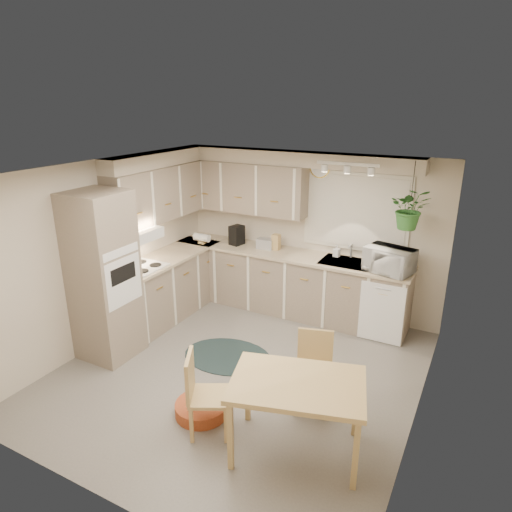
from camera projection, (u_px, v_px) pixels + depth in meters
name	position (u px, v px, depth m)	size (l,w,h in m)	color
floor	(239.00, 372.00, 5.46)	(4.20, 4.20, 0.00)	slate
ceiling	(237.00, 171.00, 4.67)	(4.20, 4.20, 0.00)	white
wall_back	(308.00, 232.00, 6.82)	(4.00, 0.04, 2.40)	beige
wall_front	(94.00, 376.00, 3.32)	(4.00, 0.04, 2.40)	beige
wall_left	(106.00, 252.00, 5.95)	(0.04, 4.20, 2.40)	beige
wall_right	(427.00, 318.00, 4.19)	(0.04, 4.20, 2.40)	beige
base_cab_left	(169.00, 286.00, 6.80)	(0.60, 1.85, 0.90)	gray
base_cab_back	(287.00, 283.00, 6.91)	(3.60, 0.60, 0.90)	gray
counter_left	(168.00, 257.00, 6.64)	(0.64, 1.89, 0.04)	tan
counter_back	(287.00, 254.00, 6.74)	(3.64, 0.64, 0.04)	tan
oven_stack	(104.00, 277.00, 5.54)	(0.65, 0.65, 2.10)	gray
wall_oven_face	(124.00, 281.00, 5.40)	(0.02, 0.56, 0.58)	silver
upper_cab_left	(162.00, 193.00, 6.50)	(0.35, 2.00, 0.75)	gray
upper_cab_back	(244.00, 187.00, 6.91)	(2.00, 0.35, 0.75)	gray
soffit_left	(158.00, 159.00, 6.36)	(0.30, 2.00, 0.20)	beige
soffit_back	(294.00, 158.00, 6.42)	(3.60, 0.30, 0.20)	beige
cooktop	(142.00, 267.00, 6.14)	(0.52, 0.58, 0.02)	silver
range_hood	(138.00, 235.00, 6.00)	(0.40, 0.60, 0.14)	silver
window_blinds	(355.00, 212.00, 6.36)	(1.40, 0.02, 1.00)	white
window_frame	(356.00, 212.00, 6.36)	(1.50, 0.02, 1.10)	beige
sink	(346.00, 265.00, 6.36)	(0.70, 0.48, 0.10)	#B1B5BA
dishwasher_front	(381.00, 314.00, 5.99)	(0.58, 0.01, 0.83)	silver
track_light_bar	(348.00, 164.00, 5.68)	(0.80, 0.04, 0.04)	silver
wall_clock	(320.00, 168.00, 6.41)	(0.30, 0.30, 0.03)	#EBC753
dining_table	(296.00, 417.00, 4.14)	(1.18, 0.79, 0.74)	tan
chair_left	(210.00, 394.00, 4.37)	(0.40, 0.40, 0.85)	tan
chair_back	(313.00, 374.00, 4.71)	(0.39, 0.39, 0.83)	tan
braided_rug	(227.00, 356.00, 5.79)	(1.14, 0.85, 0.01)	black
pet_bed	(202.00, 408.00, 4.73)	(0.55, 0.55, 0.13)	#A64221
microwave	(389.00, 257.00, 5.94)	(0.60, 0.33, 0.40)	silver
soap_bottle	(337.00, 254.00, 6.55)	(0.08, 0.19, 0.09)	silver
hanging_plant	(410.00, 213.00, 5.65)	(0.47, 0.53, 0.41)	#2F6C2B
coffee_maker	(237.00, 235.00, 7.08)	(0.17, 0.21, 0.30)	black
toaster	(265.00, 244.00, 6.90)	(0.25, 0.14, 0.15)	#B1B5BA
knife_block	(276.00, 242.00, 6.84)	(0.11, 0.11, 0.24)	tan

